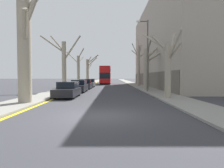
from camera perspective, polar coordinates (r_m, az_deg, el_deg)
ground_plane at (r=9.68m, az=-3.46°, el=-9.03°), size 300.00×300.00×0.00m
sidewalk_left at (r=59.84m, az=-5.83°, el=0.45°), size 2.67×120.00×0.12m
sidewalk_right at (r=59.72m, az=5.15°, el=0.45°), size 2.67×120.00×0.12m
building_facade_right at (r=38.49m, az=17.83°, el=10.62°), size 10.08×35.57×15.20m
kerb_line_stripe at (r=59.70m, az=-4.38°, el=0.40°), size 0.24×120.00×0.01m
street_tree_left_0 at (r=14.83m, az=-23.36°, el=9.85°), size 2.08×2.23×7.90m
street_tree_left_1 at (r=25.85m, az=-13.39°, el=5.82°), size 4.96×1.32×7.11m
street_tree_left_2 at (r=36.53m, az=-9.38°, el=4.25°), size 3.91×3.76×6.75m
street_tree_left_3 at (r=47.58m, az=-6.58°, el=3.99°), size 3.08×2.55×6.98m
street_tree_right_0 at (r=17.42m, az=15.82°, el=5.34°), size 3.00×4.23×5.89m
street_tree_right_1 at (r=27.09m, az=10.26°, el=4.85°), size 2.93×4.29×6.55m
street_tree_right_2 at (r=35.73m, az=7.85°, el=5.81°), size 3.00×2.91×8.75m
double_decker_bus at (r=48.81m, az=-1.61°, el=2.80°), size 2.47×10.37×4.21m
parked_car_0 at (r=18.31m, az=-12.24°, el=-1.66°), size 1.78×4.43×1.40m
parked_car_1 at (r=24.22m, az=-9.16°, el=-0.65°), size 1.76×4.36×1.46m
parked_car_2 at (r=29.75m, az=-7.40°, el=-0.12°), size 1.74×3.92×1.47m
parked_car_3 at (r=35.29m, az=-6.19°, el=0.24°), size 1.76×4.23×1.44m
lamp_post at (r=23.97m, az=10.15°, el=8.87°), size 1.40×0.20×8.43m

